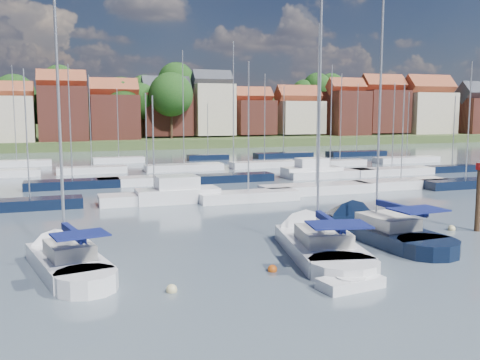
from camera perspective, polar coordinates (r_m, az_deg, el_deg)
name	(u,v)px	position (r m, az deg, el deg)	size (l,w,h in m)	color
ground	(185,174)	(66.57, -5.91, 0.65)	(260.00, 260.00, 0.00)	#4D5C68
sailboat_left	(62,259)	(28.70, -18.43, -7.96)	(4.87, 10.79, 14.25)	white
sailboat_centre	(312,241)	(31.12, 7.64, -6.48)	(5.86, 13.16, 17.26)	white
sailboat_navy	(365,227)	(35.26, 13.15, -4.96)	(4.18, 12.96, 17.63)	black
tender	(351,283)	(24.44, 11.71, -10.71)	(3.06, 1.73, 0.63)	white
timber_piling	(478,211)	(37.94, 24.04, -3.02)	(0.40, 0.40, 6.71)	#4C331E
buoy_b	(172,292)	(23.76, -7.30, -11.76)	(0.48, 0.48, 0.48)	beige
buoy_c	(272,271)	(26.45, 3.47, -9.70)	(0.47, 0.47, 0.47)	#D85914
buoy_d	(368,264)	(28.36, 13.48, -8.72)	(0.41, 0.41, 0.41)	beige
buoy_e	(370,224)	(38.16, 13.68, -4.57)	(0.50, 0.50, 0.50)	#D85914
buoy_g	(451,230)	(37.75, 21.63, -5.02)	(0.49, 0.49, 0.49)	beige
marina_field	(210,174)	(62.33, -3.19, 0.62)	(79.62, 41.41, 15.93)	white
far_shore_town	(118,122)	(158.03, -12.87, 6.06)	(212.46, 90.00, 22.27)	#46562B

